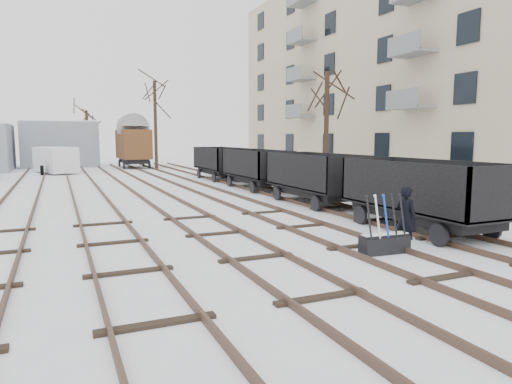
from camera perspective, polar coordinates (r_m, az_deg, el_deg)
ground at (r=11.17m, az=0.01°, el=-8.36°), size 120.00×120.00×0.00m
tracks at (r=24.12m, az=-13.07°, el=-0.10°), size 13.90×52.00×0.16m
apartment_block at (r=34.42m, az=22.47°, el=14.93°), size 10.12×45.00×16.10m
shed_right at (r=49.89m, az=-23.28°, el=5.55°), size 7.00×6.00×4.50m
ground_frame at (r=12.07m, az=15.78°, el=-6.08°), size 1.32×0.49×1.49m
worker at (r=12.52m, az=18.24°, el=-3.10°), size 0.51×0.68×1.68m
freight_wagon_a at (r=15.07m, az=19.95°, el=-1.50°), size 2.17×5.43×2.22m
freight_wagon_b at (r=20.15m, az=7.37°, el=0.88°), size 2.17×5.43×2.22m
freight_wagon_c at (r=25.83m, az=0.07°, el=2.26°), size 2.17×5.43×2.22m
freight_wagon_d at (r=31.78m, az=-4.56°, el=3.11°), size 2.17×5.43×2.22m
box_van_wagon at (r=45.17m, az=-15.09°, el=5.89°), size 2.95×5.33×4.00m
panel_van at (r=40.42m, az=-23.79°, el=3.71°), size 3.54×5.21×2.11m
tree_near at (r=28.40m, az=8.77°, el=7.80°), size 0.30×0.30×6.85m
tree_far_left at (r=51.55m, az=-20.32°, el=6.38°), size 0.30×0.30×5.71m
tree_far_right at (r=43.06m, az=-12.45°, el=8.14°), size 0.30×0.30×7.98m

